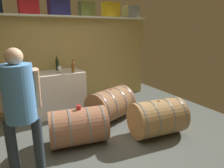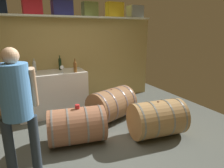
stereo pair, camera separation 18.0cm
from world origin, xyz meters
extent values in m
cube|color=#525852|center=(0.00, 0.55, -0.01)|extent=(5.85, 7.60, 0.02)
cube|color=tan|center=(0.00, 2.20, 1.03)|extent=(4.65, 0.10, 2.06)
cube|color=silver|center=(0.00, 2.05, 2.08)|extent=(4.28, 0.40, 0.03)
cube|color=red|center=(-0.61, 2.05, 2.24)|extent=(0.38, 0.28, 0.29)
cube|color=navy|center=(-0.01, 2.05, 2.25)|extent=(0.43, 0.29, 0.31)
cube|color=olive|center=(0.62, 2.05, 2.25)|extent=(0.35, 0.22, 0.31)
cube|color=yellow|center=(1.25, 2.05, 2.26)|extent=(0.42, 0.23, 0.34)
cube|color=gray|center=(1.83, 2.05, 2.24)|extent=(0.36, 0.29, 0.29)
cube|color=white|center=(-0.39, 1.81, 0.46)|extent=(1.43, 0.66, 0.93)
cylinder|color=#B3BCB7|center=(-0.70, 1.95, 1.03)|extent=(0.07, 0.07, 0.20)
sphere|color=#B3BCB7|center=(-0.70, 1.95, 1.14)|extent=(0.07, 0.07, 0.07)
cylinder|color=#B3BCB7|center=(-0.70, 1.95, 1.18)|extent=(0.03, 0.03, 0.07)
cylinder|color=brown|center=(0.07, 1.57, 1.02)|extent=(0.07, 0.07, 0.19)
sphere|color=brown|center=(0.07, 1.57, 1.13)|extent=(0.07, 0.07, 0.07)
cylinder|color=brown|center=(0.07, 1.57, 1.18)|extent=(0.03, 0.03, 0.08)
cylinder|color=black|center=(-0.15, 1.98, 1.04)|extent=(0.07, 0.07, 0.22)
sphere|color=black|center=(-0.15, 1.98, 1.16)|extent=(0.06, 0.06, 0.06)
cylinder|color=black|center=(-0.15, 1.98, 1.21)|extent=(0.02, 0.02, 0.08)
cylinder|color=white|center=(-0.19, 1.66, 0.93)|extent=(0.06, 0.06, 0.00)
cylinder|color=white|center=(-0.19, 1.66, 0.97)|extent=(0.01, 0.01, 0.07)
sphere|color=white|center=(-0.19, 1.66, 1.04)|extent=(0.09, 0.09, 0.09)
sphere|color=maroon|center=(-0.19, 1.66, 1.03)|extent=(0.05, 0.05, 0.05)
cone|color=red|center=(-0.91, 2.04, 0.99)|extent=(0.11, 0.11, 0.12)
cylinder|color=#9F6647|center=(-0.27, 0.40, 0.30)|extent=(0.99, 0.74, 0.59)
cylinder|color=gray|center=(-0.65, 0.47, 0.30)|extent=(0.14, 0.59, 0.60)
cylinder|color=gray|center=(-0.42, 0.43, 0.30)|extent=(0.14, 0.59, 0.60)
cylinder|color=gray|center=(-0.13, 0.38, 0.30)|extent=(0.14, 0.59, 0.60)
cylinder|color=gray|center=(0.10, 0.33, 0.30)|extent=(0.14, 0.59, 0.60)
cylinder|color=#964841|center=(-0.27, 0.40, 0.60)|extent=(0.04, 0.04, 0.01)
cylinder|color=#A57D4A|center=(1.04, 0.00, 0.32)|extent=(0.98, 0.74, 0.62)
cylinder|color=slate|center=(0.66, 0.06, 0.32)|extent=(0.11, 0.63, 0.63)
cylinder|color=slate|center=(0.90, 0.02, 0.32)|extent=(0.11, 0.63, 0.63)
cylinder|color=slate|center=(1.18, -0.01, 0.32)|extent=(0.11, 0.63, 0.63)
cylinder|color=slate|center=(1.42, -0.05, 0.32)|extent=(0.11, 0.63, 0.63)
cylinder|color=brown|center=(1.04, 0.00, 0.63)|extent=(0.04, 0.04, 0.01)
cylinder|color=#946843|center=(0.62, 0.94, 0.32)|extent=(1.05, 0.89, 0.64)
cylinder|color=slate|center=(0.27, 0.82, 0.32)|extent=(0.23, 0.62, 0.65)
cylinder|color=slate|center=(0.49, 0.90, 0.32)|extent=(0.23, 0.62, 0.65)
cylinder|color=slate|center=(0.76, 0.99, 0.32)|extent=(0.23, 0.62, 0.65)
cylinder|color=slate|center=(0.97, 1.06, 0.32)|extent=(0.23, 0.62, 0.65)
cylinder|color=brown|center=(0.62, 0.94, 0.65)|extent=(0.04, 0.04, 0.01)
cylinder|color=red|center=(-0.25, 0.40, 0.63)|extent=(0.07, 0.07, 0.06)
cylinder|color=#28323B|center=(-0.95, -0.04, 0.40)|extent=(0.12, 0.12, 0.79)
cylinder|color=#28323B|center=(-1.24, -0.01, 0.40)|extent=(0.12, 0.12, 0.79)
cylinder|color=#4E8BCB|center=(-1.10, -0.03, 1.12)|extent=(0.34, 0.34, 0.66)
sphere|color=tan|center=(-1.10, -0.03, 1.53)|extent=(0.19, 0.19, 0.19)
cylinder|color=tan|center=(-0.89, 0.05, 1.12)|extent=(0.11, 0.27, 0.55)
cylinder|color=tan|center=(-1.28, 0.09, 1.12)|extent=(0.11, 0.29, 0.54)
camera|label=1|loc=(-1.22, -2.38, 1.82)|focal=31.73mm
camera|label=2|loc=(-1.06, -2.47, 1.82)|focal=31.73mm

